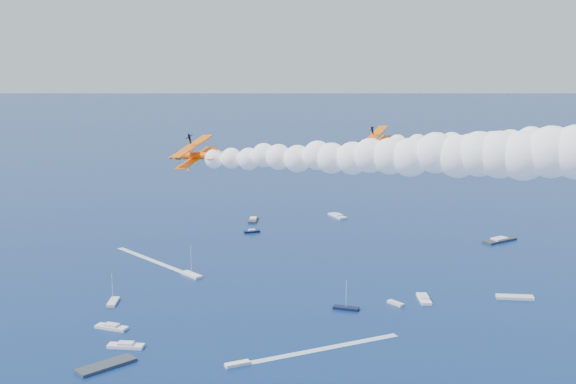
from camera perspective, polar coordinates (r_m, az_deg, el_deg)
The scene contains 5 objects.
biplane_lead at distance 108.40m, azimuth 6.73°, elevation 3.55°, with size 6.33×7.10×4.28m, color #EC6004, non-canonical shape.
biplane_trail at distance 107.69m, azimuth -6.76°, elevation 2.69°, with size 7.58×8.50×5.12m, color #FF5E05, non-canonical shape.
smoke_trail_trail at distance 92.84m, azimuth 8.49°, elevation 2.71°, with size 61.06×6.85×11.08m, color white, non-canonical shape.
spectator_boats at distance 210.57m, azimuth 10.09°, elevation -8.09°, with size 216.66×164.15×0.70m.
boat_wakes at distance 187.04m, azimuth 14.10°, elevation -10.91°, with size 225.48×95.39×0.04m.
Camera 1 is at (52.68, -79.13, 69.69)m, focal length 47.84 mm.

